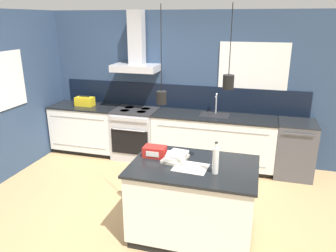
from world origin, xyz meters
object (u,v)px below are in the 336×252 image
at_px(dishwasher, 294,149).
at_px(yellow_toolbox, 85,101).
at_px(red_supply_box, 155,151).
at_px(book_stack, 176,157).
at_px(bottle_on_island, 216,160).
at_px(oven_range, 136,133).

distance_m(dishwasher, yellow_toolbox, 3.78).
relative_size(dishwasher, yellow_toolbox, 2.68).
bearing_deg(yellow_toolbox, red_supply_box, -43.59).
height_order(dishwasher, book_stack, book_stack).
relative_size(dishwasher, book_stack, 2.56).
relative_size(bottle_on_island, book_stack, 0.98).
distance_m(bottle_on_island, yellow_toolbox, 3.47).
relative_size(book_stack, red_supply_box, 1.39).
xyz_separation_m(dishwasher, red_supply_box, (-1.75, -1.89, 0.52)).
xyz_separation_m(dishwasher, yellow_toolbox, (-3.74, 0.00, 0.54)).
bearing_deg(dishwasher, oven_range, -179.91).
relative_size(oven_range, yellow_toolbox, 2.68).
height_order(dishwasher, yellow_toolbox, yellow_toolbox).
distance_m(dishwasher, red_supply_box, 2.63).
height_order(oven_range, red_supply_box, red_supply_box).
height_order(book_stack, yellow_toolbox, yellow_toolbox).
bearing_deg(bottle_on_island, red_supply_box, 161.78).
distance_m(dishwasher, book_stack, 2.49).
bearing_deg(red_supply_box, dishwasher, 47.18).
distance_m(oven_range, bottle_on_island, 2.82).
height_order(oven_range, dishwasher, same).
height_order(oven_range, yellow_toolbox, yellow_toolbox).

